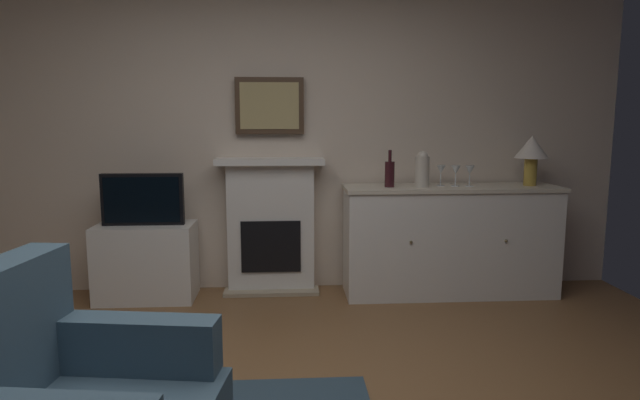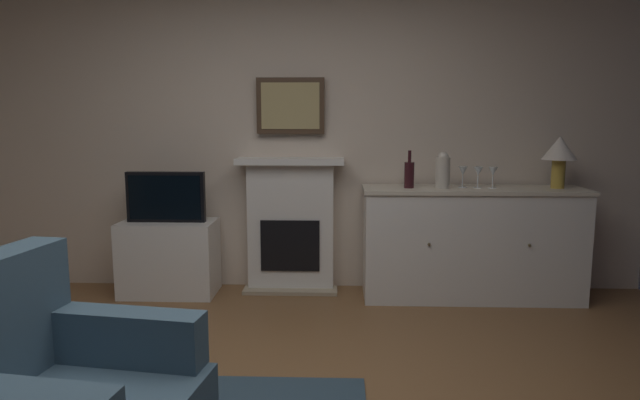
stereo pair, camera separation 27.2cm
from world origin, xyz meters
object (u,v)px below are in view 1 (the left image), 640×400
(wine_glass_center, at_px, (456,171))
(tv_cabinet, at_px, (146,262))
(sideboard_cabinet, at_px, (449,240))
(tv_set, at_px, (143,199))
(table_lamp, at_px, (532,151))
(wine_glass_left, at_px, (441,171))
(vase_decorative, at_px, (422,169))
(fireplace_unit, at_px, (271,225))
(wine_glass_right, at_px, (470,171))
(wine_bottle, at_px, (390,173))
(framed_picture, at_px, (270,106))

(wine_glass_center, xyz_separation_m, tv_cabinet, (-2.44, 0.03, -0.71))
(sideboard_cabinet, relative_size, tv_set, 2.76)
(table_lamp, height_order, wine_glass_center, table_lamp)
(sideboard_cabinet, height_order, wine_glass_center, wine_glass_center)
(wine_glass_left, bearing_deg, vase_decorative, -157.76)
(sideboard_cabinet, xyz_separation_m, table_lamp, (0.64, 0.00, 0.72))
(sideboard_cabinet, distance_m, wine_glass_center, 0.56)
(fireplace_unit, height_order, sideboard_cabinet, fireplace_unit)
(table_lamp, xyz_separation_m, wine_glass_right, (-0.50, -0.02, -0.16))
(wine_glass_left, distance_m, tv_cabinet, 2.44)
(wine_bottle, bearing_deg, sideboard_cabinet, 3.12)
(fireplace_unit, height_order, vase_decorative, vase_decorative)
(sideboard_cabinet, bearing_deg, tv_set, -179.81)
(sideboard_cabinet, bearing_deg, fireplace_unit, 172.98)
(wine_glass_left, xyz_separation_m, tv_set, (-2.33, -0.03, -0.21))
(table_lamp, height_order, tv_set, table_lamp)
(framed_picture, relative_size, table_lamp, 1.37)
(sideboard_cabinet, xyz_separation_m, tv_set, (-2.41, -0.01, 0.36))
(wine_glass_left, bearing_deg, tv_cabinet, -179.91)
(wine_glass_center, bearing_deg, tv_cabinet, 179.33)
(framed_picture, height_order, sideboard_cabinet, framed_picture)
(table_lamp, relative_size, tv_cabinet, 0.53)
(framed_picture, distance_m, tv_cabinet, 1.57)
(framed_picture, relative_size, wine_glass_right, 3.33)
(wine_glass_left, bearing_deg, fireplace_unit, 173.33)
(wine_glass_left, bearing_deg, wine_bottle, -173.73)
(framed_picture, height_order, wine_glass_right, framed_picture)
(table_lamp, bearing_deg, sideboard_cabinet, -180.00)
(tv_set, bearing_deg, wine_glass_right, -0.34)
(table_lamp, bearing_deg, wine_glass_center, -178.75)
(wine_glass_left, xyz_separation_m, wine_glass_right, (0.22, -0.04, 0.00))
(wine_glass_right, bearing_deg, vase_decorative, -176.04)
(sideboard_cabinet, distance_m, wine_glass_right, 0.58)
(framed_picture, relative_size, wine_glass_center, 3.33)
(table_lamp, relative_size, wine_glass_right, 2.42)
(wine_glass_left, bearing_deg, tv_set, -179.34)
(framed_picture, distance_m, tv_set, 1.23)
(tv_set, bearing_deg, vase_decorative, -1.11)
(tv_cabinet, xyz_separation_m, tv_set, (0.00, -0.02, 0.50))
(table_lamp, bearing_deg, wine_glass_right, -177.36)
(sideboard_cabinet, height_order, tv_set, tv_set)
(fireplace_unit, distance_m, table_lamp, 2.17)
(fireplace_unit, bearing_deg, tv_set, -169.23)
(fireplace_unit, xyz_separation_m, wine_glass_right, (1.58, -0.20, 0.46))
(framed_picture, xyz_separation_m, sideboard_cabinet, (1.44, -0.22, -1.07))
(table_lamp, bearing_deg, wine_glass_left, 178.52)
(tv_cabinet, bearing_deg, fireplace_unit, 9.45)
(wine_bottle, xyz_separation_m, vase_decorative, (0.25, -0.02, 0.03))
(wine_bottle, distance_m, wine_glass_right, 0.64)
(framed_picture, height_order, wine_glass_left, framed_picture)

